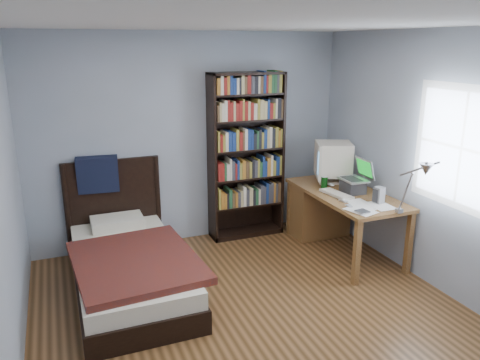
{
  "coord_description": "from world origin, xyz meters",
  "views": [
    {
      "loc": [
        -1.48,
        -3.23,
        2.36
      ],
      "look_at": [
        0.13,
        0.82,
        1.08
      ],
      "focal_mm": 35.0,
      "sensor_mm": 36.0,
      "label": 1
    }
  ],
  "objects_px": {
    "crt_monitor": "(332,160)",
    "speaker": "(379,195)",
    "desk_lamp": "(422,174)",
    "bed": "(128,262)",
    "soda_can": "(324,182)",
    "keyboard": "(336,194)",
    "bookshelf": "(246,156)",
    "desk": "(325,207)",
    "laptop": "(354,183)"
  },
  "relations": [
    {
      "from": "soda_can",
      "to": "bed",
      "type": "xyz_separation_m",
      "value": [
        -2.32,
        -0.14,
        -0.54
      ]
    },
    {
      "from": "crt_monitor",
      "to": "laptop",
      "type": "distance_m",
      "value": 0.48
    },
    {
      "from": "keyboard",
      "to": "bed",
      "type": "xyz_separation_m",
      "value": [
        -2.3,
        0.15,
        -0.49
      ]
    },
    {
      "from": "desk",
      "to": "crt_monitor",
      "type": "relative_size",
      "value": 2.66
    },
    {
      "from": "bed",
      "to": "speaker",
      "type": "bearing_deg",
      "value": -12.17
    },
    {
      "from": "bookshelf",
      "to": "soda_can",
      "type": "bearing_deg",
      "value": -43.11
    },
    {
      "from": "laptop",
      "to": "desk_lamp",
      "type": "xyz_separation_m",
      "value": [
        -0.09,
        -1.11,
        0.4
      ]
    },
    {
      "from": "crt_monitor",
      "to": "bed",
      "type": "xyz_separation_m",
      "value": [
        -2.52,
        -0.31,
        -0.76
      ]
    },
    {
      "from": "desk_lamp",
      "to": "bed",
      "type": "distance_m",
      "value": 2.92
    },
    {
      "from": "soda_can",
      "to": "bookshelf",
      "type": "bearing_deg",
      "value": 136.89
    },
    {
      "from": "desk",
      "to": "keyboard",
      "type": "bearing_deg",
      "value": -108.41
    },
    {
      "from": "desk_lamp",
      "to": "speaker",
      "type": "relative_size",
      "value": 3.55
    },
    {
      "from": "desk_lamp",
      "to": "soda_can",
      "type": "bearing_deg",
      "value": 95.38
    },
    {
      "from": "soda_can",
      "to": "desk",
      "type": "bearing_deg",
      "value": 52.68
    },
    {
      "from": "desk",
      "to": "speaker",
      "type": "xyz_separation_m",
      "value": [
        0.1,
        -0.87,
        0.41
      ]
    },
    {
      "from": "laptop",
      "to": "desk_lamp",
      "type": "distance_m",
      "value": 1.18
    },
    {
      "from": "desk",
      "to": "soda_can",
      "type": "height_order",
      "value": "soda_can"
    },
    {
      "from": "crt_monitor",
      "to": "bed",
      "type": "relative_size",
      "value": 0.27
    },
    {
      "from": "laptop",
      "to": "bed",
      "type": "height_order",
      "value": "bed"
    },
    {
      "from": "crt_monitor",
      "to": "speaker",
      "type": "bearing_deg",
      "value": -87.24
    },
    {
      "from": "crt_monitor",
      "to": "keyboard",
      "type": "xyz_separation_m",
      "value": [
        -0.22,
        -0.47,
        -0.27
      ]
    },
    {
      "from": "bookshelf",
      "to": "crt_monitor",
      "type": "bearing_deg",
      "value": -28.26
    },
    {
      "from": "laptop",
      "to": "soda_can",
      "type": "xyz_separation_m",
      "value": [
        -0.22,
        0.27,
        -0.04
      ]
    },
    {
      "from": "laptop",
      "to": "bed",
      "type": "bearing_deg",
      "value": 177.01
    },
    {
      "from": "bookshelf",
      "to": "bed",
      "type": "height_order",
      "value": "bookshelf"
    },
    {
      "from": "desk",
      "to": "bed",
      "type": "distance_m",
      "value": 2.49
    },
    {
      "from": "desk_lamp",
      "to": "laptop",
      "type": "bearing_deg",
      "value": 85.18
    },
    {
      "from": "crt_monitor",
      "to": "soda_can",
      "type": "bearing_deg",
      "value": -138.65
    },
    {
      "from": "speaker",
      "to": "soda_can",
      "type": "bearing_deg",
      "value": 97.97
    },
    {
      "from": "desk_lamp",
      "to": "bed",
      "type": "relative_size",
      "value": 0.3
    },
    {
      "from": "crt_monitor",
      "to": "laptop",
      "type": "height_order",
      "value": "crt_monitor"
    },
    {
      "from": "desk_lamp",
      "to": "soda_can",
      "type": "distance_m",
      "value": 1.46
    },
    {
      "from": "crt_monitor",
      "to": "speaker",
      "type": "height_order",
      "value": "crt_monitor"
    },
    {
      "from": "desk_lamp",
      "to": "bookshelf",
      "type": "relative_size",
      "value": 0.31
    },
    {
      "from": "bookshelf",
      "to": "speaker",
      "type": "bearing_deg",
      "value": -54.9
    },
    {
      "from": "bookshelf",
      "to": "bed",
      "type": "relative_size",
      "value": 0.97
    },
    {
      "from": "desk_lamp",
      "to": "bookshelf",
      "type": "height_order",
      "value": "bookshelf"
    },
    {
      "from": "speaker",
      "to": "crt_monitor",
      "type": "bearing_deg",
      "value": 81.43
    },
    {
      "from": "crt_monitor",
      "to": "laptop",
      "type": "relative_size",
      "value": 1.51
    },
    {
      "from": "desk_lamp",
      "to": "bookshelf",
      "type": "distance_m",
      "value": 2.23
    },
    {
      "from": "crt_monitor",
      "to": "bed",
      "type": "distance_m",
      "value": 2.65
    },
    {
      "from": "speaker",
      "to": "bookshelf",
      "type": "xyz_separation_m",
      "value": [
        -0.95,
        1.36,
        0.2
      ]
    },
    {
      "from": "keyboard",
      "to": "desk_lamp",
      "type": "bearing_deg",
      "value": -90.14
    },
    {
      "from": "crt_monitor",
      "to": "keyboard",
      "type": "relative_size",
      "value": 1.4
    },
    {
      "from": "crt_monitor",
      "to": "speaker",
      "type": "distance_m",
      "value": 0.89
    },
    {
      "from": "desk",
      "to": "bed",
      "type": "relative_size",
      "value": 0.73
    },
    {
      "from": "bookshelf",
      "to": "keyboard",
      "type": "bearing_deg",
      "value": -54.08
    },
    {
      "from": "keyboard",
      "to": "speaker",
      "type": "xyz_separation_m",
      "value": [
        0.26,
        -0.4,
        0.07
      ]
    },
    {
      "from": "desk_lamp",
      "to": "bookshelf",
      "type": "xyz_separation_m",
      "value": [
        -0.84,
        2.05,
        -0.22
      ]
    },
    {
      "from": "bed",
      "to": "crt_monitor",
      "type": "bearing_deg",
      "value": 7.12
    }
  ]
}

